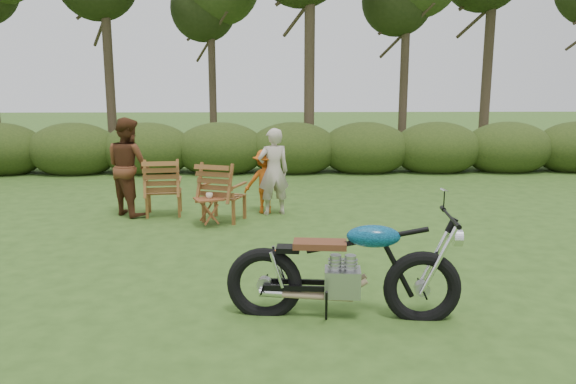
{
  "coord_description": "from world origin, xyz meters",
  "views": [
    {
      "loc": [
        -0.63,
        -6.41,
        2.48
      ],
      "look_at": [
        -0.38,
        1.57,
        0.9
      ],
      "focal_mm": 35.0,
      "sensor_mm": 36.0,
      "label": 1
    }
  ],
  "objects_px": {
    "adult_a": "(274,214)",
    "child": "(265,213)",
    "lawn_chair_right": "(225,220)",
    "motorcycle": "(342,316)",
    "lawn_chair_left": "(165,215)",
    "side_table": "(209,212)",
    "adult_b": "(131,214)",
    "cup": "(209,195)"
  },
  "relations": [
    {
      "from": "adult_a",
      "to": "child",
      "type": "relative_size",
      "value": 1.34
    },
    {
      "from": "lawn_chair_right",
      "to": "adult_a",
      "type": "distance_m",
      "value": 1.01
    },
    {
      "from": "motorcycle",
      "to": "lawn_chair_right",
      "type": "distance_m",
      "value": 4.56
    },
    {
      "from": "motorcycle",
      "to": "lawn_chair_left",
      "type": "bearing_deg",
      "value": 126.4
    },
    {
      "from": "motorcycle",
      "to": "lawn_chair_left",
      "type": "relative_size",
      "value": 2.18
    },
    {
      "from": "lawn_chair_right",
      "to": "child",
      "type": "relative_size",
      "value": 0.88
    },
    {
      "from": "side_table",
      "to": "lawn_chair_right",
      "type": "bearing_deg",
      "value": 60.6
    },
    {
      "from": "child",
      "to": "adult_b",
      "type": "bearing_deg",
      "value": -6.46
    },
    {
      "from": "adult_a",
      "to": "child",
      "type": "height_order",
      "value": "adult_a"
    },
    {
      "from": "lawn_chair_left",
      "to": "adult_b",
      "type": "xyz_separation_m",
      "value": [
        -0.64,
        0.05,
        0.0
      ]
    },
    {
      "from": "child",
      "to": "cup",
      "type": "bearing_deg",
      "value": 38.47
    },
    {
      "from": "lawn_chair_right",
      "to": "lawn_chair_left",
      "type": "distance_m",
      "value": 1.26
    },
    {
      "from": "adult_b",
      "to": "side_table",
      "type": "bearing_deg",
      "value": -167.41
    },
    {
      "from": "motorcycle",
      "to": "adult_b",
      "type": "bearing_deg",
      "value": 131.52
    },
    {
      "from": "lawn_chair_right",
      "to": "cup",
      "type": "distance_m",
      "value": 0.71
    },
    {
      "from": "motorcycle",
      "to": "adult_b",
      "type": "height_order",
      "value": "adult_b"
    },
    {
      "from": "lawn_chair_right",
      "to": "cup",
      "type": "bearing_deg",
      "value": 81.81
    },
    {
      "from": "cup",
      "to": "child",
      "type": "xyz_separation_m",
      "value": [
        0.95,
        1.0,
        -0.55
      ]
    },
    {
      "from": "cup",
      "to": "lawn_chair_left",
      "type": "bearing_deg",
      "value": 137.32
    },
    {
      "from": "lawn_chair_left",
      "to": "side_table",
      "type": "relative_size",
      "value": 2.16
    },
    {
      "from": "adult_b",
      "to": "child",
      "type": "bearing_deg",
      "value": -135.14
    },
    {
      "from": "motorcycle",
      "to": "adult_b",
      "type": "relative_size",
      "value": 1.28
    },
    {
      "from": "cup",
      "to": "adult_b",
      "type": "xyz_separation_m",
      "value": [
        -1.59,
        0.93,
        -0.55
      ]
    },
    {
      "from": "lawn_chair_left",
      "to": "child",
      "type": "bearing_deg",
      "value": 177.25
    },
    {
      "from": "lawn_chair_left",
      "to": "cup",
      "type": "distance_m",
      "value": 1.4
    },
    {
      "from": "motorcycle",
      "to": "lawn_chair_right",
      "type": "relative_size",
      "value": 2.18
    },
    {
      "from": "cup",
      "to": "child",
      "type": "distance_m",
      "value": 1.48
    },
    {
      "from": "cup",
      "to": "adult_b",
      "type": "bearing_deg",
      "value": 149.65
    },
    {
      "from": "lawn_chair_left",
      "to": "cup",
      "type": "xyz_separation_m",
      "value": [
        0.95,
        -0.88,
        0.55
      ]
    },
    {
      "from": "motorcycle",
      "to": "adult_b",
      "type": "distance_m",
      "value": 5.89
    },
    {
      "from": "adult_a",
      "to": "lawn_chair_right",
      "type": "bearing_deg",
      "value": 12.82
    },
    {
      "from": "cup",
      "to": "adult_b",
      "type": "relative_size",
      "value": 0.06
    },
    {
      "from": "side_table",
      "to": "adult_b",
      "type": "relative_size",
      "value": 0.27
    },
    {
      "from": "side_table",
      "to": "adult_b",
      "type": "bearing_deg",
      "value": 149.3
    },
    {
      "from": "lawn_chair_left",
      "to": "side_table",
      "type": "height_order",
      "value": "lawn_chair_left"
    },
    {
      "from": "lawn_chair_left",
      "to": "adult_a",
      "type": "bearing_deg",
      "value": 173.54
    },
    {
      "from": "lawn_chair_left",
      "to": "adult_b",
      "type": "bearing_deg",
      "value": -11.24
    },
    {
      "from": "motorcycle",
      "to": "adult_a",
      "type": "relative_size",
      "value": 1.44
    },
    {
      "from": "child",
      "to": "lawn_chair_right",
      "type": "bearing_deg",
      "value": 31.34
    },
    {
      "from": "motorcycle",
      "to": "side_table",
      "type": "xyz_separation_m",
      "value": [
        -1.83,
        3.86,
        0.25
      ]
    },
    {
      "from": "cup",
      "to": "lawn_chair_right",
      "type": "bearing_deg",
      "value": 61.31
    },
    {
      "from": "child",
      "to": "lawn_chair_left",
      "type": "bearing_deg",
      "value": -4.33
    }
  ]
}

